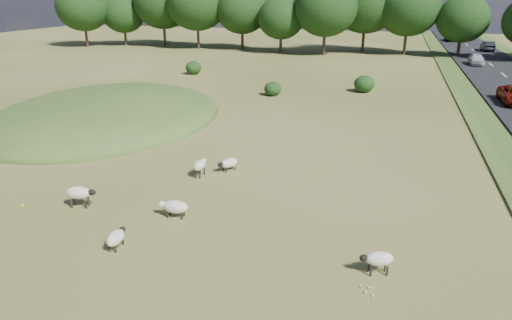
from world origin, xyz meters
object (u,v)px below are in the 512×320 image
(sheep_2, at_px, (79,193))
(car_5, at_px, (452,37))
(sheep_0, at_px, (200,165))
(sheep_3, at_px, (228,163))
(sheep_4, at_px, (378,259))
(sheep_5, at_px, (116,237))
(car_6, at_px, (488,46))
(car_3, at_px, (470,35))
(sheep_1, at_px, (174,207))
(car_0, at_px, (477,59))

(sheep_2, xyz_separation_m, car_5, (22.55, 79.24, 0.31))
(car_5, bearing_deg, sheep_0, -104.28)
(sheep_3, distance_m, sheep_4, 10.90)
(sheep_4, bearing_deg, sheep_5, -12.93)
(car_6, bearing_deg, car_5, -75.37)
(sheep_5, height_order, car_3, car_3)
(sheep_1, distance_m, sheep_5, 3.01)
(car_0, height_order, car_3, car_0)
(sheep_3, xyz_separation_m, car_0, (17.79, 42.60, 0.51))
(sheep_0, xyz_separation_m, sheep_2, (-3.61, -4.82, 0.07))
(sheep_4, bearing_deg, car_5, -116.24)
(sheep_2, distance_m, car_0, 53.51)
(sheep_2, bearing_deg, car_3, 59.45)
(sheep_1, xyz_separation_m, sheep_3, (0.37, 5.62, -0.04))
(sheep_0, height_order, car_5, car_5)
(car_0, distance_m, car_3, 36.59)
(sheep_4, relative_size, car_0, 0.29)
(sheep_4, height_order, car_6, car_6)
(car_6, bearing_deg, sheep_4, 78.37)
(sheep_1, relative_size, car_6, 0.30)
(sheep_0, relative_size, sheep_2, 0.86)
(car_3, relative_size, car_5, 0.89)
(sheep_0, relative_size, sheep_5, 0.98)
(sheep_2, relative_size, car_3, 0.30)
(car_6, bearing_deg, sheep_3, 69.82)
(sheep_3, bearing_deg, sheep_4, 81.48)
(sheep_5, bearing_deg, sheep_0, -6.03)
(sheep_4, height_order, car_3, car_3)
(car_5, bearing_deg, car_6, -75.37)
(sheep_1, distance_m, sheep_2, 4.41)
(sheep_4, xyz_separation_m, car_5, (9.82, 80.74, 0.39))
(sheep_2, bearing_deg, sheep_0, 39.91)
(sheep_2, bearing_deg, sheep_1, -9.28)
(sheep_5, bearing_deg, car_5, -17.75)
(sheep_4, height_order, car_0, car_0)
(car_6, bearing_deg, car_3, -90.00)
(car_6, bearing_deg, sheep_1, 71.16)
(sheep_1, distance_m, car_0, 51.53)
(sheep_4, bearing_deg, car_6, -120.93)
(sheep_3, relative_size, car_0, 0.30)
(sheep_4, bearing_deg, sheep_2, -26.03)
(sheep_1, relative_size, sheep_4, 1.11)
(car_5, height_order, car_6, same)
(sheep_2, distance_m, car_5, 82.39)
(sheep_0, distance_m, car_6, 64.04)
(sheep_2, relative_size, car_0, 0.34)
(sheep_5, bearing_deg, sheep_1, -23.40)
(sheep_3, height_order, car_6, car_6)
(car_3, xyz_separation_m, car_5, (-3.80, -5.67, 0.05))
(sheep_5, relative_size, car_5, 0.23)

